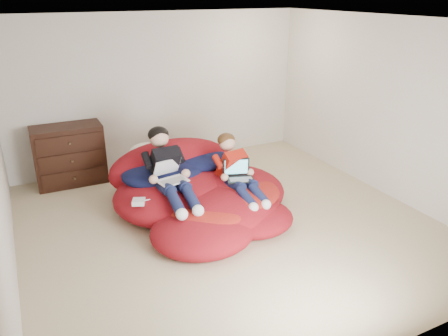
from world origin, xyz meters
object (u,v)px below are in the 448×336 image
(younger_boy, at_px, (236,168))
(beanbag_pile, at_px, (200,193))
(older_boy, at_px, (168,167))
(dresser, at_px, (69,155))
(laptop_white, at_px, (170,174))
(laptop_black, at_px, (239,174))

(younger_boy, bearing_deg, beanbag_pile, 152.96)
(older_boy, bearing_deg, dresser, 119.71)
(dresser, bearing_deg, beanbag_pile, -50.55)
(beanbag_pile, relative_size, laptop_white, 5.67)
(laptop_white, xyz_separation_m, laptop_black, (0.86, -0.22, -0.07))
(beanbag_pile, height_order, younger_boy, younger_boy)
(beanbag_pile, bearing_deg, laptop_black, -34.79)
(dresser, height_order, laptop_black, dresser)
(dresser, xyz_separation_m, younger_boy, (1.85, -1.95, 0.17))
(dresser, distance_m, beanbag_pile, 2.25)
(older_boy, bearing_deg, laptop_black, -18.81)
(older_boy, distance_m, laptop_white, 0.11)
(laptop_white, bearing_deg, laptop_black, -14.18)
(younger_boy, distance_m, laptop_white, 0.87)
(laptop_black, bearing_deg, dresser, 132.40)
(beanbag_pile, distance_m, laptop_black, 0.61)
(older_boy, distance_m, younger_boy, 0.89)
(dresser, distance_m, laptop_white, 2.07)
(beanbag_pile, distance_m, younger_boy, 0.61)
(older_boy, bearing_deg, younger_boy, -13.98)
(dresser, distance_m, older_boy, 2.01)
(beanbag_pile, height_order, older_boy, older_boy)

